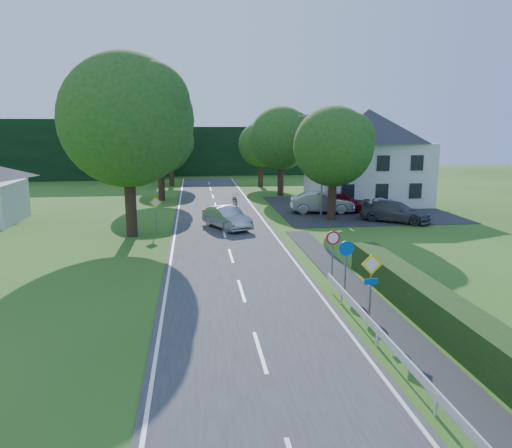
{
  "coord_description": "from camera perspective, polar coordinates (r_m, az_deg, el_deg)",
  "views": [
    {
      "loc": [
        -1.97,
        -8.57,
        7.04
      ],
      "look_at": [
        1.62,
        19.78,
        1.44
      ],
      "focal_mm": 35.0,
      "sensor_mm": 36.0,
      "label": 1
    }
  ],
  "objects": [
    {
      "name": "parked_car_red",
      "position": [
        42.22,
        9.79,
        2.49
      ],
      "size": [
        5.04,
        2.9,
        1.61
      ],
      "primitive_type": "imported",
      "rotation": [
        0.0,
        0.0,
        1.35
      ],
      "color": "maroon",
      "rests_on": "parking_pad"
    },
    {
      "name": "parked_car_silver_a",
      "position": [
        41.39,
        7.53,
        2.46
      ],
      "size": [
        5.41,
        2.59,
        1.71
      ],
      "primitive_type": "imported",
      "rotation": [
        0.0,
        0.0,
        1.42
      ],
      "color": "#A3A2A6",
      "rests_on": "parking_pad"
    },
    {
      "name": "motorcycle",
      "position": [
        45.68,
        -2.42,
        2.9
      ],
      "size": [
        0.89,
        1.98,
        1.01
      ],
      "primitive_type": "imported",
      "rotation": [
        0.0,
        0.0,
        0.12
      ],
      "color": "black",
      "rests_on": "road"
    },
    {
      "name": "sign_priority_left",
      "position": [
        34.06,
        -11.4,
        1.88
      ],
      "size": [
        0.78,
        0.09,
        2.44
      ],
      "color": "slate",
      "rests_on": "ground"
    },
    {
      "name": "sign_speed_limit",
      "position": [
        23.05,
        8.77,
        -2.26
      ],
      "size": [
        0.64,
        0.11,
        2.37
      ],
      "color": "slate",
      "rests_on": "ground"
    },
    {
      "name": "tree_left_back",
      "position": [
        60.7,
        -9.7,
        8.09
      ],
      "size": [
        6.6,
        6.6,
        8.07
      ],
      "primitive_type": null,
      "color": "#1B4C17",
      "rests_on": "ground"
    },
    {
      "name": "tree_right_mid",
      "position": [
        38.14,
        8.79,
        6.82
      ],
      "size": [
        7.0,
        7.0,
        8.58
      ],
      "primitive_type": null,
      "color": "#1B4C17",
      "rests_on": "ground"
    },
    {
      "name": "tree_main",
      "position": [
        32.84,
        -14.43,
        8.62
      ],
      "size": [
        9.4,
        9.4,
        11.64
      ],
      "primitive_type": null,
      "color": "#1B4C17",
      "rests_on": "ground"
    },
    {
      "name": "line_centre",
      "position": [
        29.48,
        -3.19,
        -2.65
      ],
      "size": [
        0.12,
        80.0,
        0.01
      ],
      "primitive_type": null,
      "color": "white",
      "rests_on": "road"
    },
    {
      "name": "road",
      "position": [
        29.48,
        -3.19,
        -2.7
      ],
      "size": [
        7.0,
        80.0,
        0.04
      ],
      "primitive_type": "cube",
      "color": "#313134",
      "rests_on": "ground"
    },
    {
      "name": "sign_roundabout",
      "position": [
        21.22,
        10.24,
        -3.74
      ],
      "size": [
        0.64,
        0.08,
        2.37
      ],
      "color": "slate",
      "rests_on": "ground"
    },
    {
      "name": "line_edge_left",
      "position": [
        29.44,
        -9.52,
        -2.81
      ],
      "size": [
        0.12,
        80.0,
        0.01
      ],
      "primitive_type": "cube",
      "color": "white",
      "rests_on": "road"
    },
    {
      "name": "parasol",
      "position": [
        40.09,
        8.79,
        2.27
      ],
      "size": [
        2.27,
        2.3,
        1.89
      ],
      "primitive_type": "imported",
      "rotation": [
        0.0,
        0.0,
        0.11
      ],
      "color": "#A50D14",
      "rests_on": "parking_pad"
    },
    {
      "name": "sign_priority_right",
      "position": [
        18.46,
        13.03,
        -5.7
      ],
      "size": [
        0.78,
        0.09,
        2.59
      ],
      "color": "slate",
      "rests_on": "ground"
    },
    {
      "name": "house_white",
      "position": [
        47.42,
        12.58,
        7.64
      ],
      "size": [
        10.6,
        8.4,
        8.6
      ],
      "color": "silver",
      "rests_on": "ground"
    },
    {
      "name": "tree_left_far",
      "position": [
        48.74,
        -10.88,
        7.66
      ],
      "size": [
        7.0,
        7.0,
        8.58
      ],
      "primitive_type": null,
      "color": "#1B4C17",
      "rests_on": "ground"
    },
    {
      "name": "tree_right_back",
      "position": [
        59.2,
        0.53,
        7.93
      ],
      "size": [
        6.2,
        6.2,
        7.56
      ],
      "primitive_type": null,
      "color": "#1B4C17",
      "rests_on": "ground"
    },
    {
      "name": "parked_car_silver_b",
      "position": [
        45.78,
        15.6,
        2.83
      ],
      "size": [
        5.5,
        2.77,
        1.49
      ],
      "primitive_type": "imported",
      "rotation": [
        0.0,
        0.0,
        1.63
      ],
      "color": "silver",
      "rests_on": "parking_pad"
    },
    {
      "name": "tree_right_far",
      "position": [
        51.42,
        2.86,
        8.29
      ],
      "size": [
        7.4,
        7.4,
        9.09
      ],
      "primitive_type": null,
      "color": "#1B4C17",
      "rests_on": "ground"
    },
    {
      "name": "streetlight",
      "position": [
        39.94,
        7.4,
        7.3
      ],
      "size": [
        2.03,
        0.18,
        8.0
      ],
      "color": "slate",
      "rests_on": "ground"
    },
    {
      "name": "parking_pad",
      "position": [
        44.41,
        11.21,
        1.78
      ],
      "size": [
        14.0,
        16.0,
        0.04
      ],
      "primitive_type": "cube",
      "color": "#262629",
      "rests_on": "ground"
    },
    {
      "name": "line_edge_right",
      "position": [
        29.87,
        3.05,
        -2.47
      ],
      "size": [
        0.12,
        80.0,
        0.01
      ],
      "primitive_type": "cube",
      "color": "white",
      "rests_on": "road"
    },
    {
      "name": "parked_car_grey",
      "position": [
        38.64,
        15.66,
        1.36
      ],
      "size": [
        5.39,
        4.75,
        1.5
      ],
      "primitive_type": "imported",
      "rotation": [
        0.0,
        0.0,
        0.93
      ],
      "color": "#444449",
      "rests_on": "parking_pad"
    },
    {
      "name": "footpath",
      "position": [
        14.45,
        23.91,
        -18.99
      ],
      "size": [
        1.5,
        44.0,
        0.04
      ],
      "primitive_type": "cube",
      "color": "#262629",
      "rests_on": "ground"
    },
    {
      "name": "moving_car",
      "position": [
        34.75,
        -3.36,
        0.74
      ],
      "size": [
        3.43,
        4.91,
        1.54
      ],
      "primitive_type": "imported",
      "rotation": [
        0.0,
        0.0,
        0.43
      ],
      "color": "#A5A5AA",
      "rests_on": "road"
    },
    {
      "name": "treeline_right",
      "position": [
        75.32,
        0.39,
        8.39
      ],
      "size": [
        30.0,
        5.0,
        7.0
      ],
      "primitive_type": "cube",
      "color": "black",
      "rests_on": "ground"
    }
  ]
}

